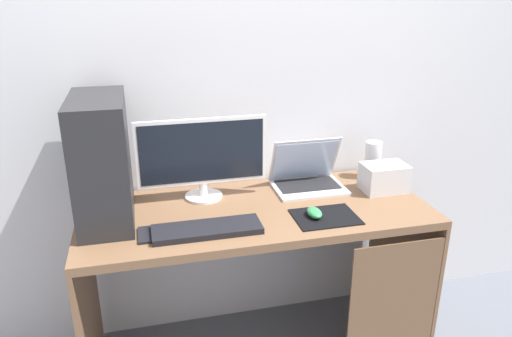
{
  "coord_description": "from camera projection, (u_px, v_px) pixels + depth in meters",
  "views": [
    {
      "loc": [
        -0.45,
        -1.82,
        1.67
      ],
      "look_at": [
        0.0,
        0.0,
        0.96
      ],
      "focal_mm": 34.11,
      "sensor_mm": 36.0,
      "label": 1
    }
  ],
  "objects": [
    {
      "name": "projector",
      "position": [
        384.0,
        178.0,
        2.23
      ],
      "size": [
        0.2,
        0.14,
        0.13
      ],
      "primitive_type": "cube",
      "color": "silver",
      "rests_on": "desk"
    },
    {
      "name": "cell_phone",
      "position": [
        147.0,
        235.0,
        1.84
      ],
      "size": [
        0.07,
        0.13,
        0.01
      ],
      "primitive_type": "cube",
      "color": "black",
      "rests_on": "desk"
    },
    {
      "name": "mouse_left",
      "position": [
        314.0,
        213.0,
        1.98
      ],
      "size": [
        0.06,
        0.1,
        0.03
      ],
      "primitive_type": "ellipsoid",
      "color": "#338C4C",
      "rests_on": "mousepad"
    },
    {
      "name": "laptop",
      "position": [
        307.0,
        177.0,
        2.28
      ],
      "size": [
        0.32,
        0.24,
        0.23
      ],
      "color": "silver",
      "rests_on": "desk"
    },
    {
      "name": "mousepad",
      "position": [
        325.0,
        217.0,
        1.99
      ],
      "size": [
        0.26,
        0.2,
        0.0
      ],
      "primitive_type": "cube",
      "color": "black",
      "rests_on": "desk"
    },
    {
      "name": "keyboard",
      "position": [
        207.0,
        229.0,
        1.86
      ],
      "size": [
        0.42,
        0.14,
        0.02
      ],
      "primitive_type": "cube",
      "color": "black",
      "rests_on": "desk"
    },
    {
      "name": "wall_back",
      "position": [
        238.0,
        72.0,
        2.21
      ],
      "size": [
        4.0,
        0.05,
        2.6
      ],
      "color": "silver",
      "rests_on": "ground_plane"
    },
    {
      "name": "monitor",
      "position": [
        202.0,
        157.0,
        2.1
      ],
      "size": [
        0.56,
        0.17,
        0.37
      ],
      "color": "white",
      "rests_on": "desk"
    },
    {
      "name": "desk",
      "position": [
        261.0,
        241.0,
        2.12
      ],
      "size": [
        1.47,
        0.63,
        0.78
      ],
      "color": "brown",
      "rests_on": "ground_plane"
    },
    {
      "name": "pc_tower",
      "position": [
        102.0,
        160.0,
        1.9
      ],
      "size": [
        0.21,
        0.43,
        0.5
      ],
      "primitive_type": "cube",
      "color": "#232326",
      "rests_on": "desk"
    },
    {
      "name": "speaker",
      "position": [
        373.0,
        160.0,
        2.37
      ],
      "size": [
        0.08,
        0.08,
        0.18
      ],
      "primitive_type": "cylinder",
      "color": "silver",
      "rests_on": "desk"
    }
  ]
}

